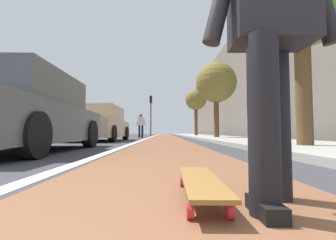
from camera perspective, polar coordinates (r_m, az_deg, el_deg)
name	(u,v)px	position (r m, az deg, el deg)	size (l,w,h in m)	color
ground_plane	(165,141)	(10.36, -0.63, -5.10)	(80.00, 80.00, 0.00)	#38383D
bike_lane_paint	(165,136)	(24.35, -0.82, -3.91)	(56.00, 1.90, 0.00)	brown
lane_stripe_white	(152,137)	(20.38, -3.89, -4.07)	(52.00, 0.16, 0.01)	silver
sidewalk_curb	(206,136)	(18.65, 9.28, -3.98)	(52.00, 3.20, 0.11)	#9E9B93
building_facade	(229,92)	(23.56, 14.74, 6.73)	(40.00, 1.20, 8.66)	#6F665B
skateboard	(201,182)	(1.35, 7.99, -14.86)	(0.84, 0.22, 0.11)	red
skater_person	(271,23)	(1.40, 23.86, 21.00)	(0.46, 0.72, 1.64)	black
parked_car_near	(23,114)	(5.24, -32.10, 1.25)	(4.13, 2.03, 1.49)	#4C5156
parked_car_mid	(100,124)	(10.47, -16.28, -1.06)	(4.31, 1.98, 1.48)	tan
traffic_light	(151,108)	(25.28, -4.22, 2.93)	(0.33, 0.28, 4.35)	#2D2D2D
street_tree_near	(301,6)	(6.18, 29.82, 23.13)	(1.91, 1.91, 4.08)	brown
street_tree_mid	(216,83)	(13.43, 11.71, 8.90)	(2.26, 2.26, 4.30)	brown
street_tree_far	(196,100)	(21.49, 6.85, 4.83)	(1.91, 1.91, 4.33)	brown
pedestrian_distant	(141,124)	(16.40, -6.68, -0.97)	(0.47, 0.73, 1.67)	black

